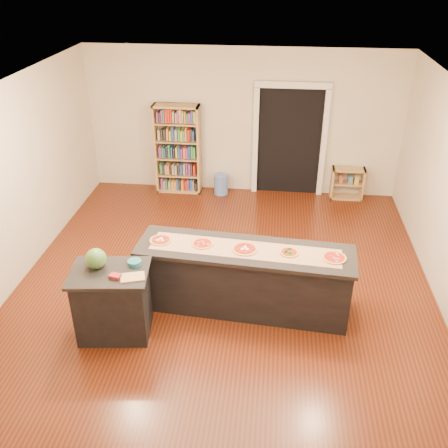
# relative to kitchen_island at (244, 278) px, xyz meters

# --- Properties ---
(room) EXTENTS (6.00, 7.00, 2.80)m
(room) POSITION_rel_kitchen_island_xyz_m (-0.33, 0.31, 0.93)
(room) COLOR beige
(room) RESTS_ON ground
(doorway) EXTENTS (1.40, 0.09, 2.21)m
(doorway) POSITION_rel_kitchen_island_xyz_m (0.57, 3.77, 0.73)
(doorway) COLOR black
(doorway) RESTS_ON room
(kitchen_island) EXTENTS (2.82, 0.76, 0.93)m
(kitchen_island) POSITION_rel_kitchen_island_xyz_m (0.00, 0.00, 0.00)
(kitchen_island) COLOR black
(kitchen_island) RESTS_ON ground
(side_counter) EXTENTS (0.94, 0.69, 0.93)m
(side_counter) POSITION_rel_kitchen_island_xyz_m (-1.58, -0.69, 0.00)
(side_counter) COLOR black
(side_counter) RESTS_ON ground
(bookshelf) EXTENTS (0.88, 0.31, 1.76)m
(bookshelf) POSITION_rel_kitchen_island_xyz_m (-1.58, 3.60, 0.41)
(bookshelf) COLOR tan
(bookshelf) RESTS_ON ground
(low_shelf) EXTENTS (0.63, 0.27, 0.63)m
(low_shelf) POSITION_rel_kitchen_island_xyz_m (1.74, 3.62, -0.16)
(low_shelf) COLOR tan
(low_shelf) RESTS_ON ground
(waste_bin) EXTENTS (0.28, 0.28, 0.40)m
(waste_bin) POSITION_rel_kitchen_island_xyz_m (-0.73, 3.55, -0.27)
(waste_bin) COLOR #5977C8
(waste_bin) RESTS_ON ground
(kraft_paper) EXTENTS (2.48, 0.63, 0.00)m
(kraft_paper) POSITION_rel_kitchen_island_xyz_m (-0.00, -0.01, 0.46)
(kraft_paper) COLOR #9D7451
(kraft_paper) RESTS_ON kitchen_island
(watermelon) EXTENTS (0.25, 0.25, 0.25)m
(watermelon) POSITION_rel_kitchen_island_xyz_m (-1.75, -0.62, 0.59)
(watermelon) COLOR #144214
(watermelon) RESTS_ON side_counter
(cutting_board) EXTENTS (0.32, 0.26, 0.02)m
(cutting_board) POSITION_rel_kitchen_island_xyz_m (-1.26, -0.78, 0.47)
(cutting_board) COLOR tan
(cutting_board) RESTS_ON side_counter
(package_red) EXTENTS (0.15, 0.12, 0.05)m
(package_red) POSITION_rel_kitchen_island_xyz_m (-1.47, -0.81, 0.49)
(package_red) COLOR maroon
(package_red) RESTS_ON side_counter
(package_teal) EXTENTS (0.17, 0.17, 0.06)m
(package_teal) POSITION_rel_kitchen_island_xyz_m (-1.31, -0.52, 0.49)
(package_teal) COLOR #195966
(package_teal) RESTS_ON side_counter
(pizza_a) EXTENTS (0.31, 0.31, 0.02)m
(pizza_a) POSITION_rel_kitchen_island_xyz_m (-1.12, 0.08, 0.48)
(pizza_a) COLOR tan
(pizza_a) RESTS_ON kitchen_island
(pizza_b) EXTENTS (0.30, 0.30, 0.02)m
(pizza_b) POSITION_rel_kitchen_island_xyz_m (-0.56, 0.05, 0.48)
(pizza_b) COLOR tan
(pizza_b) RESTS_ON kitchen_island
(pizza_c) EXTENTS (0.33, 0.33, 0.02)m
(pizza_c) POSITION_rel_kitchen_island_xyz_m (-0.00, -0.02, 0.48)
(pizza_c) COLOR tan
(pizza_c) RESTS_ON kitchen_island
(pizza_d) EXTENTS (0.26, 0.26, 0.02)m
(pizza_d) POSITION_rel_kitchen_island_xyz_m (0.56, -0.04, 0.48)
(pizza_d) COLOR tan
(pizza_d) RESTS_ON kitchen_island
(pizza_e) EXTENTS (0.31, 0.31, 0.02)m
(pizza_e) POSITION_rel_kitchen_island_xyz_m (1.12, -0.10, 0.48)
(pizza_e) COLOR tan
(pizza_e) RESTS_ON kitchen_island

